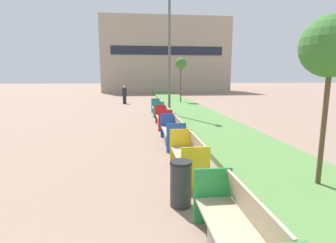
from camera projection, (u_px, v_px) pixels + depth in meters
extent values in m
cube|color=#568442|center=(212.00, 125.00, 12.45)|extent=(2.80, 120.00, 0.18)
cube|color=tan|center=(165.00, 57.00, 41.31)|extent=(18.93, 8.34, 10.85)
cube|color=#1E2333|center=(167.00, 51.00, 37.09)|extent=(15.90, 0.08, 1.20)
cube|color=tan|center=(234.00, 233.00, 3.31)|extent=(0.58, 1.88, 0.05)
cube|color=tan|center=(255.00, 212.00, 3.29)|extent=(0.14, 1.81, 0.48)
cube|color=#238C3D|center=(213.00, 196.00, 4.25)|extent=(0.62, 0.04, 0.94)
cube|color=gray|center=(187.00, 166.00, 6.47)|extent=(0.52, 0.60, 0.42)
cube|color=tan|center=(187.00, 157.00, 6.43)|extent=(0.58, 1.84, 0.05)
cube|color=tan|center=(198.00, 146.00, 6.41)|extent=(0.14, 1.77, 0.48)
cube|color=yellow|center=(195.00, 169.00, 5.50)|extent=(0.62, 0.04, 0.94)
cube|color=yellow|center=(181.00, 145.00, 7.34)|extent=(0.62, 0.04, 0.94)
cube|color=gray|center=(172.00, 138.00, 9.34)|extent=(0.52, 0.60, 0.42)
cube|color=tan|center=(172.00, 132.00, 9.30)|extent=(0.58, 2.12, 0.05)
cube|color=tan|center=(179.00, 124.00, 9.29)|extent=(0.14, 2.04, 0.48)
cube|color=blue|center=(176.00, 138.00, 8.24)|extent=(0.62, 0.04, 0.94)
cube|color=blue|center=(168.00, 125.00, 10.36)|extent=(0.62, 0.04, 0.94)
cube|color=gray|center=(163.00, 122.00, 12.50)|extent=(0.52, 0.60, 0.42)
cube|color=tan|center=(163.00, 118.00, 12.46)|extent=(0.58, 1.99, 0.05)
cube|color=tan|center=(169.00, 112.00, 12.45)|extent=(0.14, 1.91, 0.48)
cube|color=red|center=(165.00, 121.00, 11.46)|extent=(0.62, 0.04, 0.94)
cube|color=red|center=(161.00, 114.00, 13.45)|extent=(0.62, 0.04, 0.94)
cube|color=gray|center=(157.00, 112.00, 16.31)|extent=(0.52, 0.60, 0.42)
cube|color=tan|center=(157.00, 108.00, 16.27)|extent=(0.58, 2.20, 0.05)
cube|color=tan|center=(162.00, 104.00, 16.25)|extent=(0.14, 2.11, 0.48)
cube|color=#197A7F|center=(159.00, 110.00, 15.17)|extent=(0.62, 0.04, 0.94)
cube|color=#197A7F|center=(156.00, 105.00, 17.36)|extent=(0.62, 0.04, 0.94)
cylinder|color=#2D2D30|center=(181.00, 185.00, 4.84)|extent=(0.39, 0.39, 0.81)
cylinder|color=black|center=(181.00, 163.00, 4.76)|extent=(0.41, 0.41, 0.05)
cylinder|color=#56595B|center=(169.00, 57.00, 14.93)|extent=(0.14, 0.14, 6.98)
cylinder|color=brown|center=(323.00, 130.00, 5.28)|extent=(0.10, 0.10, 2.63)
sphere|color=#38702D|center=(332.00, 46.00, 5.00)|extent=(1.19, 1.19, 1.19)
cylinder|color=brown|center=(181.00, 85.00, 22.76)|extent=(0.10, 0.10, 3.19)
sphere|color=#38702D|center=(181.00, 63.00, 22.44)|extent=(0.99, 0.99, 0.99)
cube|color=#232633|center=(125.00, 99.00, 23.07)|extent=(0.30, 0.22, 0.76)
cube|color=#232328|center=(124.00, 91.00, 22.95)|extent=(0.38, 0.24, 0.61)
sphere|color=tan|center=(124.00, 87.00, 22.88)|extent=(0.21, 0.21, 0.21)
cube|color=navy|center=(121.00, 95.00, 22.98)|extent=(0.12, 0.20, 0.18)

